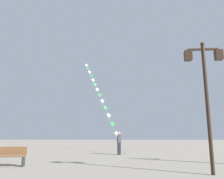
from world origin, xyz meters
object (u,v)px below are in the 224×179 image
(kite_train, at_px, (98,92))
(kite_flyer, at_px, (119,143))
(park_bench, at_px, (8,156))
(twin_lantern_lamp_post, at_px, (205,80))

(kite_train, xyz_separation_m, kite_flyer, (3.03, -9.73, -5.96))
(park_bench, bearing_deg, twin_lantern_lamp_post, -24.32)
(kite_train, distance_m, park_bench, 18.47)
(twin_lantern_lamp_post, height_order, kite_train, kite_train)
(kite_flyer, bearing_deg, kite_train, -0.22)
(kite_train, relative_size, park_bench, 10.05)
(twin_lantern_lamp_post, height_order, park_bench, twin_lantern_lamp_post)
(twin_lantern_lamp_post, distance_m, park_bench, 9.40)
(twin_lantern_lamp_post, relative_size, kite_train, 0.31)
(twin_lantern_lamp_post, relative_size, kite_flyer, 3.00)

